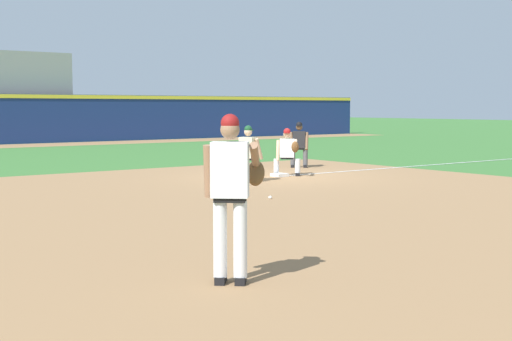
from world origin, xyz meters
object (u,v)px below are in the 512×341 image
at_px(baseball, 270,197).
at_px(baserunner, 248,151).
at_px(first_baseman, 288,150).
at_px(umpire, 299,143).
at_px(first_base_bag, 280,175).
at_px(pitcher, 232,188).

height_order(baseball, baserunner, baserunner).
distance_m(first_baseman, umpire, 2.83).
relative_size(baserunner, umpire, 1.00).
bearing_deg(baserunner, baseball, -118.60).
xyz_separation_m(first_base_bag, pitcher, (-7.95, -9.06, 1.01)).
distance_m(first_base_bag, first_baseman, 0.74).
height_order(baseball, umpire, umpire).
relative_size(first_base_bag, baseball, 5.14).
height_order(first_base_bag, first_baseman, first_baseman).
bearing_deg(first_baseman, umpire, 43.13).
relative_size(pitcher, first_baseman, 1.39).
xyz_separation_m(pitcher, umpire, (10.29, 10.98, -0.27)).
bearing_deg(first_baseman, baseball, -133.58).
xyz_separation_m(first_base_bag, baserunner, (-1.54, -0.63, 0.75)).
relative_size(pitcher, umpire, 1.27).
bearing_deg(baserunner, first_base_bag, 22.12).
bearing_deg(umpire, baseball, -134.76).
relative_size(baseball, umpire, 0.05).
bearing_deg(first_baseman, first_base_bag, 175.35).
distance_m(pitcher, umpire, 15.04).
relative_size(baseball, pitcher, 0.04).
xyz_separation_m(pitcher, baserunner, (6.41, 8.43, -0.27)).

